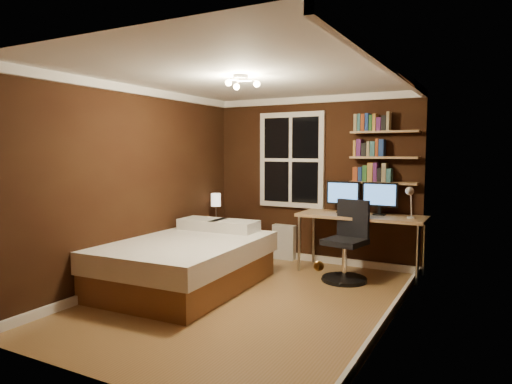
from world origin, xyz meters
The scene contains 24 objects.
floor centered at (0.00, 0.00, 0.00)m, with size 4.20×4.20×0.00m, color olive.
wall_back centered at (0.00, 2.10, 1.25)m, with size 3.20×0.04×2.50m, color black.
wall_left centered at (-1.60, 0.00, 1.25)m, with size 0.04×4.20×2.50m, color black.
wall_right centered at (1.60, 0.00, 1.25)m, with size 0.04×4.20×2.50m, color black.
ceiling centered at (0.00, 0.00, 2.50)m, with size 3.20×4.20×0.02m, color white.
window centered at (-0.35, 2.06, 1.55)m, with size 1.06×0.06×1.46m, color white.
door centered at (1.59, -1.55, 1.02)m, with size 0.03×0.82×2.05m, color black, non-canonical shape.
door_knob centered at (1.55, -1.85, 1.00)m, with size 0.06×0.06×0.06m, color #B88336.
ceiling_fixture centered at (0.00, -0.10, 2.40)m, with size 0.44×0.44×0.18m, color beige, non-canonical shape.
bookshelf_lower centered at (1.08, 1.98, 1.25)m, with size 0.92×0.22×0.03m, color #9F7A4D.
books_row_lower centered at (1.08, 1.98, 1.38)m, with size 0.48×0.16×0.23m, color #983D1B, non-canonical shape.
bookshelf_middle centered at (1.08, 1.98, 1.60)m, with size 0.92×0.22×0.03m, color #9F7A4D.
books_row_middle centered at (1.08, 1.98, 1.73)m, with size 0.42×0.16×0.23m, color navy, non-canonical shape.
bookshelf_upper centered at (1.08, 1.98, 1.95)m, with size 0.92×0.22×0.03m, color #9F7A4D.
books_row_upper centered at (1.08, 1.98, 2.08)m, with size 0.54×0.16×0.23m, color #275C2A, non-canonical shape.
bed centered at (-0.90, 0.10, 0.32)m, with size 1.65×2.23×0.74m.
nightstand centered at (-1.41, 1.55, 0.30)m, with size 0.47×0.47×0.59m, color brown.
bedside_lamp centered at (-1.41, 1.55, 0.81)m, with size 0.15×0.15×0.43m, color #F5E6CD, non-canonical shape.
radiator centered at (-0.44, 2.00, 0.27)m, with size 0.36×0.13×0.54m, color silver.
desk centered at (0.83, 1.76, 0.76)m, with size 1.72×0.64×0.82m.
monitor_left centered at (0.55, 1.84, 1.04)m, with size 0.48×0.12×0.45m, color black, non-canonical shape.
monitor_right centered at (1.06, 1.84, 1.04)m, with size 0.48×0.12×0.45m, color black, non-canonical shape.
desk_lamp centered at (1.50, 1.65, 1.04)m, with size 0.14×0.32×0.44m, color silver, non-canonical shape.
office_chair centered at (0.77, 1.31, 0.41)m, with size 0.58×0.58×1.05m.
Camera 1 is at (2.49, -4.40, 1.69)m, focal length 32.00 mm.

